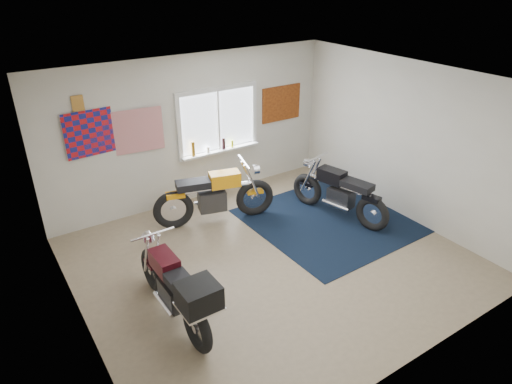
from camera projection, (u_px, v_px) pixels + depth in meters
ground at (272, 259)px, 6.97m from camera, size 5.50×5.50×0.00m
room_shell at (274, 161)px, 6.23m from camera, size 5.50×5.50×5.50m
navy_rug at (328, 221)px, 8.01m from camera, size 2.55×2.65×0.01m
window_assembly at (218, 125)px, 8.44m from camera, size 1.66×0.17×1.26m
oil_bottles at (209, 147)px, 8.43m from camera, size 0.88×0.07×0.28m
flag_display at (78, 103)px, 6.92m from camera, size 1.60×0.10×1.17m
triumph_poster at (281, 103)px, 9.08m from camera, size 0.90×0.03×0.70m
yellow_triumph at (214, 197)px, 7.80m from camera, size 2.09×0.79×1.07m
black_chrome_bike at (339, 194)px, 7.96m from camera, size 0.72×1.94×1.01m
maroon_tourer at (177, 290)px, 5.52m from camera, size 0.59×1.95×0.99m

